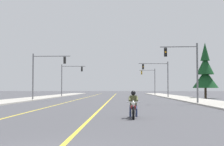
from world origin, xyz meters
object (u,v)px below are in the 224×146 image
at_px(traffic_signal_near_left, 44,69).
at_px(traffic_signal_far_right, 150,78).
at_px(traffic_signal_near_right, 187,64).
at_px(traffic_signal_mid_left, 69,75).
at_px(traffic_signal_mid_right, 159,74).
at_px(motorcycle_with_rider, 133,107).
at_px(conifer_tree_right_verge_far, 205,73).

height_order(traffic_signal_near_left, traffic_signal_far_right, same).
height_order(traffic_signal_near_right, traffic_signal_far_right, same).
bearing_deg(traffic_signal_mid_left, traffic_signal_near_right, -59.89).
bearing_deg(traffic_signal_mid_right, motorcycle_with_rider, -98.69).
relative_size(traffic_signal_mid_left, traffic_signal_far_right, 1.00).
bearing_deg(traffic_signal_mid_left, motorcycle_with_rider, -76.48).
bearing_deg(traffic_signal_near_left, traffic_signal_mid_left, 89.68).
bearing_deg(traffic_signal_near_left, traffic_signal_near_right, -29.11).
bearing_deg(conifer_tree_right_verge_far, traffic_signal_near_right, -109.46).
height_order(traffic_signal_near_right, traffic_signal_near_left, same).
bearing_deg(traffic_signal_near_left, traffic_signal_mid_right, 38.25).
height_order(motorcycle_with_rider, traffic_signal_mid_left, traffic_signal_mid_left).
relative_size(traffic_signal_far_right, conifer_tree_right_verge_far, 0.69).
bearing_deg(traffic_signal_mid_left, conifer_tree_right_verge_far, -22.46).
xyz_separation_m(traffic_signal_near_right, traffic_signal_near_left, (-16.91, 9.42, 0.08)).
relative_size(traffic_signal_mid_right, traffic_signal_far_right, 1.00).
relative_size(traffic_signal_near_right, traffic_signal_mid_left, 1.00).
bearing_deg(traffic_signal_near_right, traffic_signal_near_left, 150.89).
bearing_deg(conifer_tree_right_verge_far, traffic_signal_far_right, 105.59).
xyz_separation_m(traffic_signal_mid_right, conifer_tree_right_verge_far, (6.93, -3.41, -0.01)).
xyz_separation_m(traffic_signal_mid_right, traffic_signal_mid_left, (-16.66, 6.34, -0.03)).
height_order(traffic_signal_near_right, traffic_signal_mid_right, same).
relative_size(traffic_signal_mid_right, conifer_tree_right_verge_far, 0.69).
bearing_deg(motorcycle_with_rider, traffic_signal_mid_left, 103.52).
height_order(traffic_signal_near_left, traffic_signal_mid_left, same).
height_order(motorcycle_with_rider, traffic_signal_mid_right, traffic_signal_mid_right).
bearing_deg(traffic_signal_near_left, motorcycle_with_rider, -66.70).
bearing_deg(conifer_tree_right_verge_far, traffic_signal_mid_right, 153.79).
bearing_deg(traffic_signal_far_right, traffic_signal_mid_left, -140.36).
bearing_deg(traffic_signal_near_left, conifer_tree_right_verge_far, 22.47).
xyz_separation_m(traffic_signal_near_right, traffic_signal_far_right, (0.15, 43.01, -0.01)).
bearing_deg(motorcycle_with_rider, traffic_signal_mid_right, 81.31).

